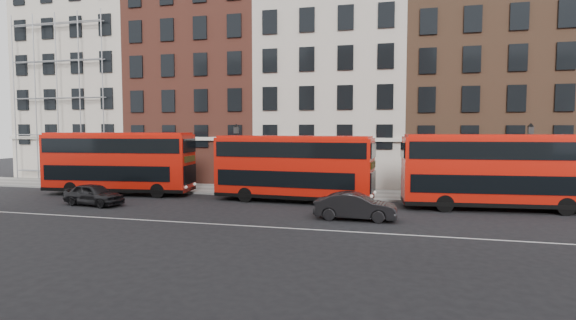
% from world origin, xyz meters
% --- Properties ---
extents(ground, '(120.00, 120.00, 0.00)m').
position_xyz_m(ground, '(0.00, 0.00, 0.00)').
color(ground, black).
rests_on(ground, ground).
extents(pavement, '(80.00, 5.00, 0.15)m').
position_xyz_m(pavement, '(0.00, 10.50, 0.07)').
color(pavement, slate).
rests_on(pavement, ground).
extents(kerb, '(80.00, 0.30, 0.16)m').
position_xyz_m(kerb, '(0.00, 8.00, 0.08)').
color(kerb, gray).
rests_on(kerb, ground).
extents(road_centre_line, '(70.00, 0.12, 0.01)m').
position_xyz_m(road_centre_line, '(0.00, -2.00, 0.01)').
color(road_centre_line, white).
rests_on(road_centre_line, ground).
extents(building_terrace, '(64.00, 11.95, 22.00)m').
position_xyz_m(building_terrace, '(-0.31, 17.88, 10.24)').
color(building_terrace, '#B8AF9F').
rests_on(building_terrace, ground).
extents(bus_a, '(11.63, 3.95, 4.79)m').
position_xyz_m(bus_a, '(-14.98, 6.15, 2.57)').
color(bus_a, '#BA1409').
rests_on(bus_a, ground).
extents(bus_b, '(11.09, 3.27, 4.60)m').
position_xyz_m(bus_b, '(-1.14, 6.16, 2.47)').
color(bus_b, '#BA1409').
rests_on(bus_b, ground).
extents(bus_c, '(11.47, 3.74, 4.73)m').
position_xyz_m(bus_c, '(11.82, 6.15, 2.54)').
color(bus_c, '#BA1409').
rests_on(bus_c, ground).
extents(car_rear, '(4.46, 2.35, 1.44)m').
position_xyz_m(car_rear, '(-13.64, 1.52, 0.72)').
color(car_rear, black).
rests_on(car_rear, ground).
extents(car_front, '(4.56, 1.59, 1.50)m').
position_xyz_m(car_front, '(3.73, 1.06, 0.75)').
color(car_front, black).
rests_on(car_front, ground).
extents(lamp_post_left, '(0.44, 0.44, 5.33)m').
position_xyz_m(lamp_post_left, '(-6.29, 8.76, 3.08)').
color(lamp_post_left, black).
rests_on(lamp_post_left, pavement).
extents(lamp_post_right, '(0.44, 0.44, 5.33)m').
position_xyz_m(lamp_post_right, '(14.51, 9.20, 3.08)').
color(lamp_post_right, black).
rests_on(lamp_post_right, pavement).
extents(iron_railings, '(6.60, 0.06, 1.00)m').
position_xyz_m(iron_railings, '(0.00, 12.70, 0.65)').
color(iron_railings, black).
rests_on(iron_railings, pavement).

